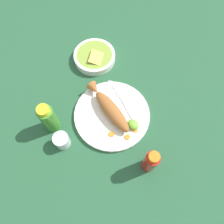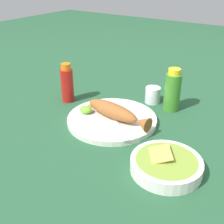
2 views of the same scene
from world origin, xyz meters
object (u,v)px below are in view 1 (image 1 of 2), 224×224
object	(u,v)px
fried_fish	(109,108)
main_plate	(112,115)
guacamole_bowl	(95,57)
hot_sauce_bottle_red	(150,162)
fork_far	(121,98)
salt_cup	(62,141)
hot_sauce_bottle_green	(49,118)
fork_near	(110,97)

from	to	relation	value
fried_fish	main_plate	bearing A→B (deg)	0.00
fried_fish	guacamole_bowl	size ratio (longest dim) A/B	1.38
guacamole_bowl	main_plate	bearing A→B (deg)	-27.40
hot_sauce_bottle_red	fork_far	bearing A→B (deg)	155.84
main_plate	salt_cup	world-z (taller)	salt_cup
fried_fish	fork_far	world-z (taller)	fried_fish
main_plate	fork_far	bearing A→B (deg)	108.63
guacamole_bowl	salt_cup	bearing A→B (deg)	-58.27
fried_fish	fork_far	bearing A→B (deg)	104.02
fried_fish	hot_sauce_bottle_green	world-z (taller)	hot_sauce_bottle_green
fried_fish	hot_sauce_bottle_green	distance (m)	0.24
fork_near	guacamole_bowl	xyz separation A→B (m)	(-0.20, 0.09, 0.00)
fork_far	hot_sauce_bottle_green	distance (m)	0.31
fork_far	guacamole_bowl	size ratio (longest dim) A/B	0.94
main_plate	fork_near	distance (m)	0.08
fork_near	hot_sauce_bottle_red	bearing A→B (deg)	-154.52
main_plate	hot_sauce_bottle_green	size ratio (longest dim) A/B	1.93
fork_near	salt_cup	xyz separation A→B (m)	(0.02, -0.27, 0.01)
fork_near	guacamole_bowl	size ratio (longest dim) A/B	0.77
fork_far	main_plate	bearing A→B (deg)	126.53
salt_cup	guacamole_bowl	xyz separation A→B (m)	(-0.22, 0.36, -0.01)
fork_far	fried_fish	bearing A→B (deg)	114.55
main_plate	fork_far	world-z (taller)	fork_far
fork_near	fork_far	size ratio (longest dim) A/B	0.81
fried_fish	hot_sauce_bottle_green	size ratio (longest dim) A/B	1.63
main_plate	fried_fish	distance (m)	0.04
fork_near	hot_sauce_bottle_green	xyz separation A→B (m)	(-0.07, -0.25, 0.06)
hot_sauce_bottle_red	hot_sauce_bottle_green	distance (m)	0.41
hot_sauce_bottle_red	hot_sauce_bottle_green	world-z (taller)	hot_sauce_bottle_green
fried_fish	hot_sauce_bottle_green	xyz separation A→B (m)	(-0.11, -0.21, 0.03)
main_plate	fork_far	xyz separation A→B (m)	(-0.03, 0.08, 0.01)
fork_far	guacamole_bowl	world-z (taller)	guacamole_bowl
fork_near	hot_sauce_bottle_green	bearing A→B (deg)	116.90
fork_far	salt_cup	world-z (taller)	salt_cup
fork_near	fork_far	bearing A→B (deg)	-98.59
main_plate	guacamole_bowl	xyz separation A→B (m)	(-0.27, 0.14, 0.01)
main_plate	fried_fish	xyz separation A→B (m)	(-0.02, 0.00, 0.04)
fork_far	hot_sauce_bottle_green	bearing A→B (deg)	87.60
main_plate	fork_near	size ratio (longest dim) A/B	2.13
hot_sauce_bottle_red	guacamole_bowl	bearing A→B (deg)	160.49
fork_near	fork_far	xyz separation A→B (m)	(0.04, 0.03, 0.00)
hot_sauce_bottle_green	guacamole_bowl	distance (m)	0.37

